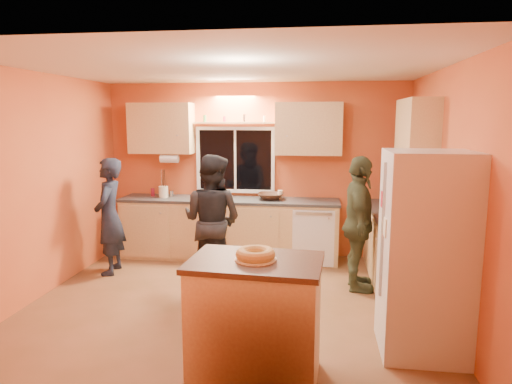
% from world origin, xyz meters
% --- Properties ---
extents(ground, '(4.50, 4.50, 0.00)m').
position_xyz_m(ground, '(0.00, 0.00, 0.00)').
color(ground, brown).
rests_on(ground, ground).
extents(room_shell, '(4.54, 4.04, 2.61)m').
position_xyz_m(room_shell, '(0.12, 0.41, 1.62)').
color(room_shell, '#D36936').
rests_on(room_shell, ground).
extents(back_counter, '(4.23, 0.62, 0.90)m').
position_xyz_m(back_counter, '(0.01, 1.70, 0.45)').
color(back_counter, tan).
rests_on(back_counter, ground).
extents(right_counter, '(0.62, 1.84, 0.90)m').
position_xyz_m(right_counter, '(1.95, 0.50, 0.45)').
color(right_counter, tan).
rests_on(right_counter, ground).
extents(refrigerator, '(0.72, 0.70, 1.80)m').
position_xyz_m(refrigerator, '(1.89, -0.80, 0.90)').
color(refrigerator, silver).
rests_on(refrigerator, ground).
extents(island, '(1.07, 0.76, 0.99)m').
position_xyz_m(island, '(0.48, -1.45, 0.50)').
color(island, tan).
rests_on(island, ground).
extents(bundt_pastry, '(0.31, 0.31, 0.09)m').
position_xyz_m(bundt_pastry, '(0.48, -1.45, 1.04)').
color(bundt_pastry, tan).
rests_on(bundt_pastry, island).
extents(person_left, '(0.45, 0.62, 1.56)m').
position_xyz_m(person_left, '(-1.80, 0.82, 0.78)').
color(person_left, black).
rests_on(person_left, ground).
extents(person_center, '(0.94, 0.82, 1.64)m').
position_xyz_m(person_center, '(-0.34, 0.58, 0.82)').
color(person_center, black).
rests_on(person_center, ground).
extents(person_right, '(0.40, 0.96, 1.64)m').
position_xyz_m(person_right, '(1.44, 0.65, 0.82)').
color(person_right, '#363C26').
rests_on(person_right, ground).
extents(mixing_bowl, '(0.39, 0.39, 0.09)m').
position_xyz_m(mixing_bowl, '(0.27, 1.73, 0.95)').
color(mixing_bowl, black).
rests_on(mixing_bowl, back_counter).
extents(utensil_crock, '(0.14, 0.14, 0.17)m').
position_xyz_m(utensil_crock, '(-1.34, 1.68, 0.99)').
color(utensil_crock, '#EAE3C4').
rests_on(utensil_crock, back_counter).
extents(potted_plant, '(0.29, 0.26, 0.27)m').
position_xyz_m(potted_plant, '(1.96, -0.26, 1.03)').
color(potted_plant, gray).
rests_on(potted_plant, right_counter).
extents(red_box, '(0.17, 0.13, 0.07)m').
position_xyz_m(red_box, '(1.91, 0.63, 0.94)').
color(red_box, maroon).
rests_on(red_box, right_counter).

